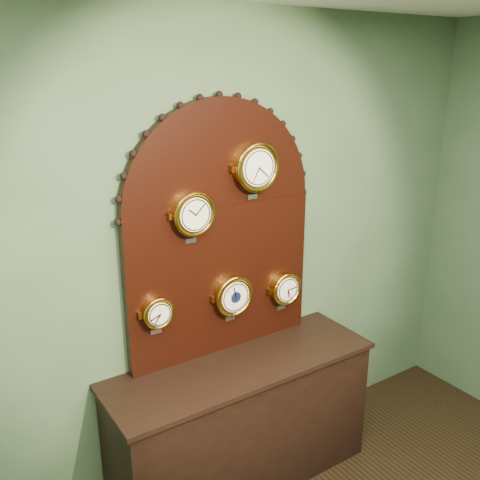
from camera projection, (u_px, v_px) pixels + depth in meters
wall_back at (217, 258)px, 3.16m from camera, size 4.00×0.00×4.00m
shop_counter at (242, 424)px, 3.26m from camera, size 1.60×0.50×0.80m
display_board at (221, 223)px, 3.05m from camera, size 1.26×0.06×1.53m
roman_clock at (193, 214)px, 2.86m from camera, size 0.25×0.08×0.30m
arabic_clock at (256, 167)px, 3.00m from camera, size 0.29×0.08×0.33m
hygrometer at (157, 312)px, 2.90m from camera, size 0.18×0.08×0.23m
barometer at (233, 296)px, 3.16m from camera, size 0.25×0.08×0.30m
tide_clock at (285, 288)px, 3.38m from camera, size 0.21×0.08×0.27m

